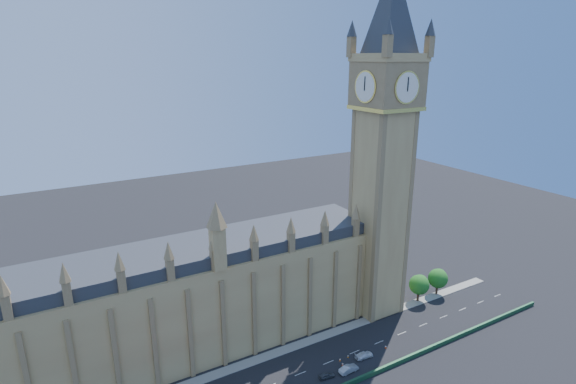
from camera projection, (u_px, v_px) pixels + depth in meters
ground at (285, 379)px, 103.16m from camera, size 400.00×400.00×0.00m
palace_westminster at (147, 311)px, 105.43m from camera, size 120.00×20.00×28.00m
elizabeth_tower at (385, 123)px, 117.23m from camera, size 20.59×20.59×105.00m
kerb_north at (266, 356)px, 111.02m from camera, size 160.00×3.00×0.16m
tree_east_near at (419, 284)px, 134.91m from camera, size 6.00×6.00×8.50m
tree_east_far at (438, 278)px, 138.74m from camera, size 6.00×6.00×8.50m
car_grey at (327, 375)px, 103.53m from camera, size 3.89×1.99×1.27m
car_silver at (349, 369)px, 105.41m from camera, size 5.08×1.98×1.65m
car_white at (364, 355)px, 110.50m from camera, size 4.92×2.21×1.40m
cone_a at (340, 360)px, 109.34m from camera, size 0.45×0.45×0.69m
cone_b at (343, 364)px, 107.66m from camera, size 0.54×0.54×0.77m
cone_c at (386, 347)px, 114.16m from camera, size 0.58×0.58×0.75m
cone_d at (348, 356)px, 110.59m from camera, size 0.47×0.47×0.65m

